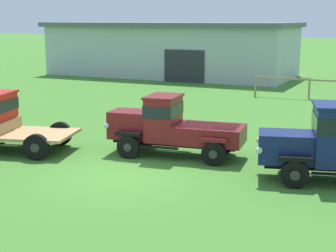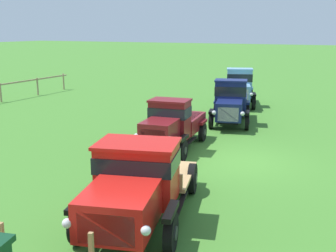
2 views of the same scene
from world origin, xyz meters
The scene contains 6 objects.
ground_plane centered at (0.00, 0.00, 0.00)m, with size 240.00×240.00×0.00m, color #3D7528.
paddock_fence centered at (5.52, 17.79, 0.91)m, with size 13.07×0.62×1.27m.
vintage_truck_second_in_line centered at (-6.10, 0.70, 1.10)m, with size 5.81×3.40×2.07m.
vintage_truck_midrow_center centered at (0.33, 2.81, 1.02)m, with size 4.88×2.32×2.08m.
vintage_truck_far_side centered at (5.92, 2.23, 1.08)m, with size 4.94×2.84×2.27m.
vintage_truck_back_of_row centered at (11.10, 3.36, 1.15)m, with size 4.74×3.01×2.36m.
Camera 2 is at (-14.27, -4.19, 4.72)m, focal length 45.00 mm.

